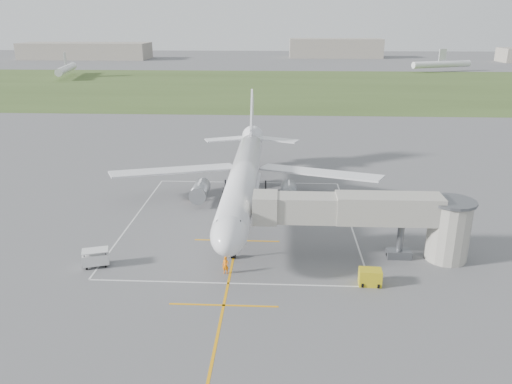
{
  "coord_description": "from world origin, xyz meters",
  "views": [
    {
      "loc": [
        4.93,
        -63.26,
        24.73
      ],
      "look_at": [
        1.95,
        -4.0,
        4.0
      ],
      "focal_mm": 35.0,
      "sensor_mm": 36.0,
      "label": 1
    }
  ],
  "objects_px": {
    "ramp_worker_wing": "(192,196)",
    "gpu_unit": "(370,277)",
    "airliner": "(243,177)",
    "ramp_worker_nose": "(226,265)",
    "jet_bridge": "(381,217)",
    "baggage_cart": "(96,258)"
  },
  "relations": [
    {
      "from": "airliner",
      "to": "baggage_cart",
      "type": "height_order",
      "value": "airliner"
    },
    {
      "from": "jet_bridge",
      "to": "ramp_worker_wing",
      "type": "distance_m",
      "value": 28.75
    },
    {
      "from": "gpu_unit",
      "to": "ramp_worker_nose",
      "type": "height_order",
      "value": "ramp_worker_nose"
    },
    {
      "from": "baggage_cart",
      "to": "ramp_worker_nose",
      "type": "relative_size",
      "value": 1.61
    },
    {
      "from": "ramp_worker_nose",
      "to": "ramp_worker_wing",
      "type": "xyz_separation_m",
      "value": [
        -7.02,
        21.05,
        -0.14
      ]
    },
    {
      "from": "jet_bridge",
      "to": "baggage_cart",
      "type": "height_order",
      "value": "jet_bridge"
    },
    {
      "from": "jet_bridge",
      "to": "baggage_cart",
      "type": "distance_m",
      "value": 30.43
    },
    {
      "from": "airliner",
      "to": "gpu_unit",
      "type": "relative_size",
      "value": 20.82
    },
    {
      "from": "baggage_cart",
      "to": "jet_bridge",
      "type": "bearing_deg",
      "value": -11.14
    },
    {
      "from": "airliner",
      "to": "ramp_worker_nose",
      "type": "relative_size",
      "value": 25.03
    },
    {
      "from": "gpu_unit",
      "to": "ramp_worker_wing",
      "type": "distance_m",
      "value": 31.08
    },
    {
      "from": "baggage_cart",
      "to": "ramp_worker_nose",
      "type": "height_order",
      "value": "ramp_worker_nose"
    },
    {
      "from": "airliner",
      "to": "baggage_cart",
      "type": "relative_size",
      "value": 15.52
    },
    {
      "from": "airliner",
      "to": "jet_bridge",
      "type": "height_order",
      "value": "airliner"
    },
    {
      "from": "ramp_worker_wing",
      "to": "gpu_unit",
      "type": "bearing_deg",
      "value": 170.85
    },
    {
      "from": "gpu_unit",
      "to": "baggage_cart",
      "type": "bearing_deg",
      "value": 177.83
    },
    {
      "from": "jet_bridge",
      "to": "baggage_cart",
      "type": "xyz_separation_m",
      "value": [
        -29.98,
        -3.55,
        -3.8
      ]
    },
    {
      "from": "gpu_unit",
      "to": "baggage_cart",
      "type": "xyz_separation_m",
      "value": [
        -28.16,
        2.5,
        0.14
      ]
    },
    {
      "from": "airliner",
      "to": "ramp_worker_nose",
      "type": "bearing_deg",
      "value": -91.38
    },
    {
      "from": "baggage_cart",
      "to": "airliner",
      "type": "bearing_deg",
      "value": 33.41
    },
    {
      "from": "jet_bridge",
      "to": "ramp_worker_nose",
      "type": "height_order",
      "value": "jet_bridge"
    },
    {
      "from": "baggage_cart",
      "to": "ramp_worker_wing",
      "type": "bearing_deg",
      "value": 53.43
    }
  ]
}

